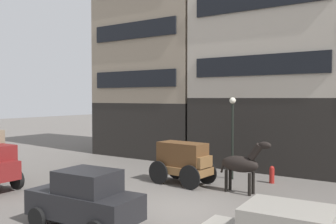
# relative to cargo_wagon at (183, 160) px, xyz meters

# --- Properties ---
(ground_plane) EXTENTS (120.00, 120.00, 0.00)m
(ground_plane) POSITION_rel_cargo_wagon_xyz_m (1.90, -3.41, -1.15)
(ground_plane) COLOR #605B56
(building_far_left) EXTENTS (8.44, 7.27, 17.09)m
(building_far_left) POSITION_rel_cargo_wagon_xyz_m (-6.55, 7.76, 7.44)
(building_far_left) COLOR black
(building_far_left) RESTS_ON ground_plane
(building_center_left) EXTENTS (9.32, 7.27, 15.14)m
(building_center_left) POSITION_rel_cargo_wagon_xyz_m (1.98, 7.76, 6.46)
(building_center_left) COLOR black
(building_center_left) RESTS_ON ground_plane
(cargo_wagon) EXTENTS (2.99, 1.69, 1.98)m
(cargo_wagon) POSITION_rel_cargo_wagon_xyz_m (0.00, 0.00, 0.00)
(cargo_wagon) COLOR brown
(cargo_wagon) RESTS_ON ground_plane
(draft_horse) EXTENTS (2.35, 0.71, 2.30)m
(draft_horse) POSITION_rel_cargo_wagon_xyz_m (2.95, -0.00, 0.12)
(draft_horse) COLOR black
(draft_horse) RESTS_ON ground_plane
(sedan_dark) EXTENTS (3.79, 2.04, 1.83)m
(sedan_dark) POSITION_rel_cargo_wagon_xyz_m (0.51, -6.71, -0.23)
(sedan_dark) COLOR black
(sedan_dark) RESTS_ON ground_plane
(streetlamp_curbside) EXTENTS (0.32, 0.32, 4.12)m
(streetlamp_curbside) POSITION_rel_cargo_wagon_xyz_m (1.48, 2.29, 1.52)
(streetlamp_curbside) COLOR black
(streetlamp_curbside) RESTS_ON ground_plane
(fire_hydrant_curbside) EXTENTS (0.24, 0.24, 0.83)m
(fire_hydrant_curbside) POSITION_rel_cargo_wagon_xyz_m (3.42, 2.56, -0.72)
(fire_hydrant_curbside) COLOR maroon
(fire_hydrant_curbside) RESTS_ON ground_plane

